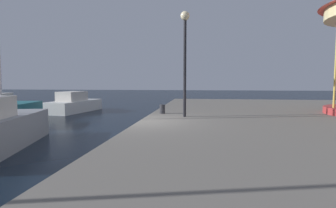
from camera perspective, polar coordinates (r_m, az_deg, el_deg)
The scene contains 4 objects.
ground_plane at distance 10.10m, azimuth -5.90°, elevation -7.96°, with size 120.00×120.00×0.00m, color black.
motorboat_white at distance 20.91m, azimuth -19.21°, elevation -0.04°, with size 2.51×4.93×1.50m.
lamp_post_mid_promenade at distance 10.96m, azimuth 3.58°, elevation 12.32°, with size 0.36×0.36×4.17m.
bollard_south at distance 11.99m, azimuth -1.19°, elevation -1.07°, with size 0.24×0.24×0.40m, color #2D2D33.
Camera 1 is at (2.26, -9.59, 2.22)m, focal length 28.94 mm.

